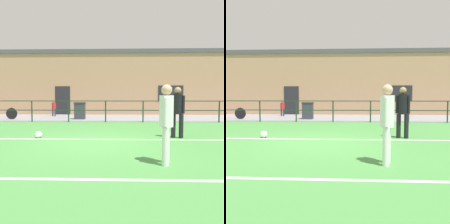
% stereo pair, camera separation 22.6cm
% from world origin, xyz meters
% --- Properties ---
extents(ground, '(60.00, 44.00, 0.04)m').
position_xyz_m(ground, '(0.00, 0.00, -0.02)').
color(ground, '#478C42').
extents(field_line_touchline, '(36.00, 0.11, 0.00)m').
position_xyz_m(field_line_touchline, '(0.00, 0.68, 0.00)').
color(field_line_touchline, white).
rests_on(field_line_touchline, ground).
extents(field_line_hash, '(36.00, 0.11, 0.00)m').
position_xyz_m(field_line_hash, '(0.00, -3.20, 0.00)').
color(field_line_hash, white).
rests_on(field_line_hash, ground).
extents(pavement_strip, '(48.00, 5.00, 0.02)m').
position_xyz_m(pavement_strip, '(0.00, 8.50, 0.01)').
color(pavement_strip, gray).
rests_on(pavement_strip, ground).
extents(perimeter_fence, '(36.07, 0.07, 1.15)m').
position_xyz_m(perimeter_fence, '(0.00, 6.00, 0.75)').
color(perimeter_fence, '#193823').
rests_on(perimeter_fence, ground).
extents(clubhouse_facade, '(28.00, 2.56, 4.79)m').
position_xyz_m(clubhouse_facade, '(0.00, 12.20, 2.40)').
color(clubhouse_facade, tan).
rests_on(clubhouse_facade, ground).
extents(player_goalkeeper, '(0.45, 0.30, 1.70)m').
position_xyz_m(player_goalkeeper, '(2.71, 1.07, 0.97)').
color(player_goalkeeper, black).
rests_on(player_goalkeeper, ground).
extents(player_striker, '(0.29, 0.44, 1.65)m').
position_xyz_m(player_striker, '(1.75, -2.19, 0.94)').
color(player_striker, white).
rests_on(player_striker, ground).
extents(soccer_ball_match, '(0.23, 0.23, 0.23)m').
position_xyz_m(soccer_ball_match, '(-1.94, 0.87, 0.12)').
color(soccer_ball_match, white).
rests_on(soccer_ball_match, ground).
extents(spectator_child, '(0.29, 0.19, 1.07)m').
position_xyz_m(spectator_child, '(-3.72, 9.42, 0.63)').
color(spectator_child, '#232D4C').
rests_on(spectator_child, pavement_strip).
extents(trash_bin_0, '(0.65, 0.55, 1.00)m').
position_xyz_m(trash_bin_0, '(-1.63, 7.44, 0.52)').
color(trash_bin_0, '#33383D').
rests_on(trash_bin_0, pavement_strip).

